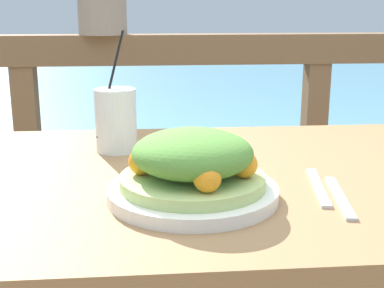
% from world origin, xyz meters
% --- Properties ---
extents(patio_table, '(1.21, 0.70, 0.76)m').
position_xyz_m(patio_table, '(0.00, 0.00, 0.65)').
color(patio_table, '#997047').
rests_on(patio_table, ground_plane).
extents(railing_fence, '(2.80, 0.08, 0.96)m').
position_xyz_m(railing_fence, '(0.00, 0.76, 0.70)').
color(railing_fence, brown).
rests_on(railing_fence, ground_plane).
extents(sea_backdrop, '(12.00, 4.00, 0.49)m').
position_xyz_m(sea_backdrop, '(0.00, 3.26, 0.24)').
color(sea_backdrop, '#568EA8').
rests_on(sea_backdrop, ground_plane).
extents(salad_plate, '(0.26, 0.26, 0.11)m').
position_xyz_m(salad_plate, '(-0.02, -0.12, 0.81)').
color(salad_plate, white).
rests_on(salad_plate, patio_table).
extents(drink_glass, '(0.08, 0.08, 0.24)m').
position_xyz_m(drink_glass, '(-0.15, 0.17, 0.83)').
color(drink_glass, silver).
rests_on(drink_glass, patio_table).
extents(fork, '(0.05, 0.18, 0.00)m').
position_xyz_m(fork, '(0.19, -0.09, 0.77)').
color(fork, silver).
rests_on(fork, patio_table).
extents(knife, '(0.05, 0.18, 0.00)m').
position_xyz_m(knife, '(0.21, -0.14, 0.77)').
color(knife, silver).
rests_on(knife, patio_table).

